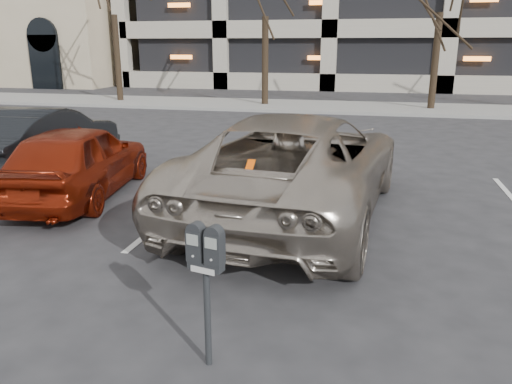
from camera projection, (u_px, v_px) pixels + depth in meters
The scene contains 7 objects.
ground at pixel (233, 254), 6.53m from camera, with size 140.00×140.00×0.00m, color #28282B.
sidewalk at pixel (333, 107), 21.45m from camera, with size 80.00×4.00×0.12m, color gray.
stall_lines at pixel (192, 197), 8.98m from camera, with size 16.90×5.20×0.00m.
parking_meter at pixel (206, 261), 4.02m from camera, with size 0.34×0.19×1.25m.
suv_silver at pixel (297, 164), 7.90m from camera, with size 3.30×6.12×1.64m.
car_red at pixel (78, 160), 8.83m from camera, with size 1.57×3.91×1.33m, color maroon.
car_dark at pixel (40, 141), 10.40m from camera, with size 1.50×4.30×1.42m, color black.
Camera 1 is at (1.66, -5.80, 2.64)m, focal length 35.00 mm.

